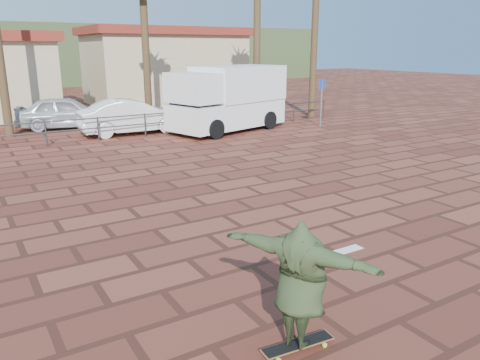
% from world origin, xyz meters
% --- Properties ---
extents(ground, '(120.00, 120.00, 0.00)m').
position_xyz_m(ground, '(0.00, 0.00, 0.00)').
color(ground, brown).
rests_on(ground, ground).
extents(paint_stripe, '(1.40, 0.22, 0.01)m').
position_xyz_m(paint_stripe, '(0.70, -1.20, 0.00)').
color(paint_stripe, white).
rests_on(paint_stripe, ground).
extents(guardrail, '(24.06, 0.06, 1.00)m').
position_xyz_m(guardrail, '(0.00, 12.00, 0.68)').
color(guardrail, '#47494F').
rests_on(guardrail, ground).
extents(building_east, '(10.60, 6.60, 5.00)m').
position_xyz_m(building_east, '(8.00, 24.00, 2.54)').
color(building_east, beige).
rests_on(building_east, ground).
extents(longboard, '(1.00, 0.30, 0.10)m').
position_xyz_m(longboard, '(-1.61, -3.12, 0.08)').
color(longboard, olive).
rests_on(longboard, ground).
extents(skateboarder, '(1.35, 2.07, 1.65)m').
position_xyz_m(skateboarder, '(-1.61, -3.12, 0.92)').
color(skateboarder, '#2E3D20').
rests_on(skateboarder, longboard).
extents(campervan, '(6.00, 3.76, 2.89)m').
position_xyz_m(campervan, '(5.84, 11.51, 1.52)').
color(campervan, white).
rests_on(campervan, ground).
extents(car_silver, '(4.76, 2.84, 1.52)m').
position_xyz_m(car_silver, '(-0.41, 16.00, 0.76)').
color(car_silver, silver).
rests_on(car_silver, ground).
extents(car_white, '(4.68, 1.81, 1.52)m').
position_xyz_m(car_white, '(1.79, 13.00, 0.76)').
color(car_white, white).
rests_on(car_white, ground).
extents(street_sign, '(0.46, 0.15, 2.27)m').
position_xyz_m(street_sign, '(10.11, 10.05, 1.59)').
color(street_sign, gray).
rests_on(street_sign, ground).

